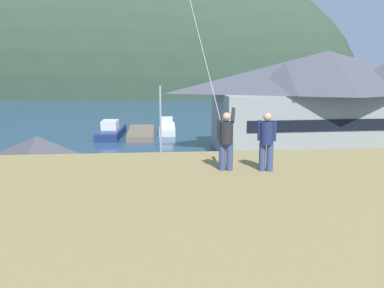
{
  "coord_description": "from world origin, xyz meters",
  "views": [
    {
      "loc": [
        -4.09,
        -21.61,
        9.17
      ],
      "look_at": [
        -1.4,
        9.0,
        3.29
      ],
      "focal_mm": 39.96,
      "sensor_mm": 36.0,
      "label": 1
    }
  ],
  "objects_px": {
    "parked_car_back_row_right": "(335,177)",
    "parked_car_mid_row_near": "(159,187)",
    "parked_car_mid_row_center": "(237,178)",
    "moored_boat_wharfside": "(111,131)",
    "parking_light_pole": "(161,127)",
    "person_kite_flyer": "(226,139)",
    "storage_shed_near_lot": "(39,175)",
    "harbor_lodge": "(326,98)",
    "parked_car_front_row_red": "(203,209)",
    "parked_car_front_row_silver": "(311,204)",
    "wharf_dock": "(141,133)",
    "person_companion": "(267,140)",
    "moored_boat_outer_mooring": "(167,128)"
  },
  "relations": [
    {
      "from": "harbor_lodge",
      "to": "parking_light_pole",
      "type": "bearing_deg",
      "value": -148.01
    },
    {
      "from": "parked_car_back_row_right",
      "to": "moored_boat_outer_mooring",
      "type": "bearing_deg",
      "value": 112.44
    },
    {
      "from": "parked_car_mid_row_center",
      "to": "parking_light_pole",
      "type": "bearing_deg",
      "value": 150.34
    },
    {
      "from": "parked_car_mid_row_center",
      "to": "moored_boat_wharfside",
      "type": "bearing_deg",
      "value": 114.88
    },
    {
      "from": "parked_car_mid_row_near",
      "to": "person_companion",
      "type": "relative_size",
      "value": 2.45
    },
    {
      "from": "parked_car_front_row_red",
      "to": "parked_car_front_row_silver",
      "type": "distance_m",
      "value": 6.41
    },
    {
      "from": "storage_shed_near_lot",
      "to": "person_kite_flyer",
      "type": "xyz_separation_m",
      "value": [
        9.05,
        -13.04,
        4.38
      ]
    },
    {
      "from": "parking_light_pole",
      "to": "wharf_dock",
      "type": "bearing_deg",
      "value": 95.73
    },
    {
      "from": "moored_boat_wharfside",
      "to": "parking_light_pole",
      "type": "height_order",
      "value": "parking_light_pole"
    },
    {
      "from": "parked_car_mid_row_center",
      "to": "person_kite_flyer",
      "type": "xyz_separation_m",
      "value": [
        -3.68,
        -16.78,
        5.87
      ]
    },
    {
      "from": "parking_light_pole",
      "to": "person_kite_flyer",
      "type": "distance_m",
      "value": 20.07
    },
    {
      "from": "parked_car_front_row_red",
      "to": "parked_car_mid_row_near",
      "type": "bearing_deg",
      "value": 118.04
    },
    {
      "from": "parked_car_front_row_silver",
      "to": "parked_car_mid_row_center",
      "type": "distance_m",
      "value": 6.84
    },
    {
      "from": "parked_car_front_row_red",
      "to": "person_companion",
      "type": "xyz_separation_m",
      "value": [
        0.67,
        -10.69,
        5.86
      ]
    },
    {
      "from": "harbor_lodge",
      "to": "parked_car_back_row_right",
      "type": "height_order",
      "value": "harbor_lodge"
    },
    {
      "from": "parked_car_back_row_right",
      "to": "parked_car_mid_row_near",
      "type": "distance_m",
      "value": 12.62
    },
    {
      "from": "storage_shed_near_lot",
      "to": "parked_car_front_row_red",
      "type": "xyz_separation_m",
      "value": [
        9.55,
        -2.55,
        -1.5
      ]
    },
    {
      "from": "parked_car_front_row_red",
      "to": "person_kite_flyer",
      "type": "distance_m",
      "value": 12.04
    },
    {
      "from": "parked_car_front_row_silver",
      "to": "parked_car_back_row_right",
      "type": "bearing_deg",
      "value": 55.63
    },
    {
      "from": "wharf_dock",
      "to": "person_companion",
      "type": "relative_size",
      "value": 5.96
    },
    {
      "from": "storage_shed_near_lot",
      "to": "wharf_dock",
      "type": "relative_size",
      "value": 0.62
    },
    {
      "from": "storage_shed_near_lot",
      "to": "parked_car_front_row_red",
      "type": "distance_m",
      "value": 10.0
    },
    {
      "from": "parked_car_mid_row_near",
      "to": "parked_car_front_row_silver",
      "type": "distance_m",
      "value": 9.76
    },
    {
      "from": "parked_car_back_row_right",
      "to": "parked_car_mid_row_near",
      "type": "relative_size",
      "value": 1.0
    },
    {
      "from": "parked_car_mid_row_near",
      "to": "parking_light_pole",
      "type": "height_order",
      "value": "parking_light_pole"
    },
    {
      "from": "parked_car_front_row_red",
      "to": "parked_car_front_row_silver",
      "type": "relative_size",
      "value": 1.03
    },
    {
      "from": "harbor_lodge",
      "to": "storage_shed_near_lot",
      "type": "bearing_deg",
      "value": -144.52
    },
    {
      "from": "parked_car_mid_row_center",
      "to": "wharf_dock",
      "type": "bearing_deg",
      "value": 106.88
    },
    {
      "from": "parked_car_mid_row_near",
      "to": "person_kite_flyer",
      "type": "distance_m",
      "value": 16.2
    },
    {
      "from": "harbor_lodge",
      "to": "parked_car_back_row_right",
      "type": "bearing_deg",
      "value": -109.1
    },
    {
      "from": "parked_car_back_row_right",
      "to": "person_kite_flyer",
      "type": "xyz_separation_m",
      "value": [
        -10.68,
        -16.25,
        5.87
      ]
    },
    {
      "from": "storage_shed_near_lot",
      "to": "moored_boat_outer_mooring",
      "type": "bearing_deg",
      "value": 74.25
    },
    {
      "from": "moored_boat_outer_mooring",
      "to": "parked_car_back_row_right",
      "type": "xyz_separation_m",
      "value": [
        11.18,
        -27.07,
        0.34
      ]
    },
    {
      "from": "moored_boat_wharfside",
      "to": "parked_car_back_row_right",
      "type": "distance_m",
      "value": 30.82
    },
    {
      "from": "parked_car_front_row_red",
      "to": "person_companion",
      "type": "distance_m",
      "value": 12.2
    },
    {
      "from": "parked_car_front_row_silver",
      "to": "person_kite_flyer",
      "type": "xyz_separation_m",
      "value": [
        -6.91,
        -10.75,
        5.87
      ]
    },
    {
      "from": "harbor_lodge",
      "to": "person_companion",
      "type": "bearing_deg",
      "value": -115.16
    },
    {
      "from": "storage_shed_near_lot",
      "to": "parked_car_mid_row_center",
      "type": "height_order",
      "value": "storage_shed_near_lot"
    },
    {
      "from": "moored_boat_outer_mooring",
      "to": "parked_car_front_row_red",
      "type": "height_order",
      "value": "moored_boat_outer_mooring"
    },
    {
      "from": "parked_car_front_row_silver",
      "to": "parking_light_pole",
      "type": "distance_m",
      "value": 12.92
    },
    {
      "from": "parked_car_front_row_silver",
      "to": "person_companion",
      "type": "xyz_separation_m",
      "value": [
        -5.74,
        -10.94,
        5.86
      ]
    },
    {
      "from": "storage_shed_near_lot",
      "to": "harbor_lodge",
      "type": "bearing_deg",
      "value": 35.48
    },
    {
      "from": "person_companion",
      "to": "parked_car_mid_row_near",
      "type": "bearing_deg",
      "value": 101.39
    },
    {
      "from": "parked_car_front_row_silver",
      "to": "person_companion",
      "type": "distance_m",
      "value": 13.67
    },
    {
      "from": "moored_boat_wharfside",
      "to": "parked_car_front_row_silver",
      "type": "height_order",
      "value": "moored_boat_wharfside"
    },
    {
      "from": "harbor_lodge",
      "to": "wharf_dock",
      "type": "relative_size",
      "value": 2.33
    },
    {
      "from": "moored_boat_outer_mooring",
      "to": "parked_car_front_row_silver",
      "type": "xyz_separation_m",
      "value": [
        7.42,
        -32.58,
        0.34
      ]
    },
    {
      "from": "parked_car_front_row_red",
      "to": "moored_boat_outer_mooring",
      "type": "bearing_deg",
      "value": 91.77
    },
    {
      "from": "parked_car_back_row_right",
      "to": "person_kite_flyer",
      "type": "bearing_deg",
      "value": -123.3
    },
    {
      "from": "moored_boat_outer_mooring",
      "to": "person_companion",
      "type": "height_order",
      "value": "person_companion"
    }
  ]
}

